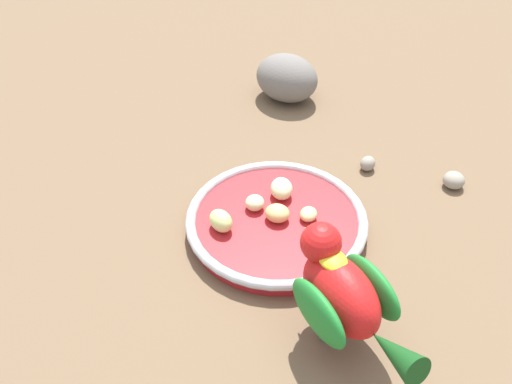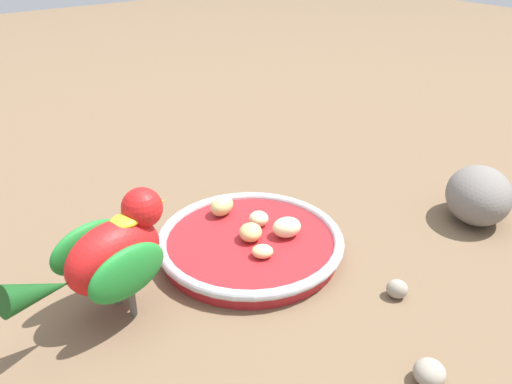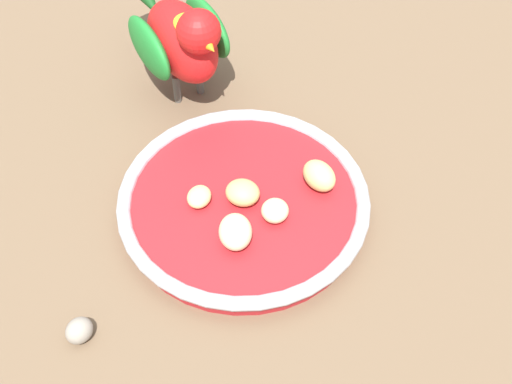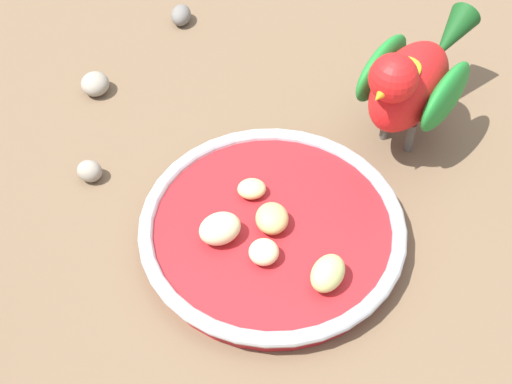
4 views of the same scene
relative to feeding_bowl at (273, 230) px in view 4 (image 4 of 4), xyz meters
The scene contains 11 objects.
ground_plane 0.02m from the feeding_bowl, behind, with size 4.00×4.00×0.00m, color brown.
feeding_bowl is the anchor object (origin of this frame).
apple_piece_0 0.02m from the feeding_bowl, behind, with size 0.03×0.03×0.02m, color tan.
apple_piece_1 0.07m from the feeding_bowl, ahead, with size 0.03×0.03×0.03m, color #C6D17A.
apple_piece_2 0.05m from the feeding_bowl, 116.40° to the right, with size 0.04×0.03×0.02m, color beige.
apple_piece_3 0.04m from the feeding_bowl, 165.70° to the left, with size 0.03×0.02×0.01m, color #E5C67F.
apple_piece_4 0.04m from the feeding_bowl, 54.79° to the right, with size 0.02×0.02×0.02m, color beige.
parrot 0.19m from the feeding_bowl, 92.66° to the left, with size 0.10×0.18×0.13m.
pebble_0 0.18m from the feeding_bowl, 154.18° to the right, with size 0.02×0.02×0.02m, color gray.
pebble_1 0.26m from the feeding_bowl, behind, with size 0.03×0.03×0.02m, color gray.
pebble_2 0.32m from the feeding_bowl, 156.47° to the left, with size 0.03×0.02×0.02m, color slate.
Camera 4 is at (0.29, -0.26, 0.52)m, focal length 51.80 mm.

